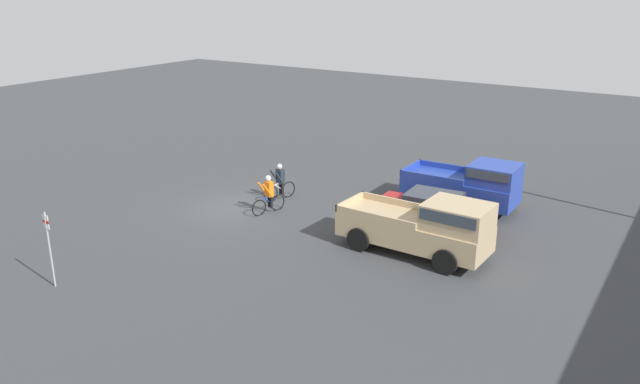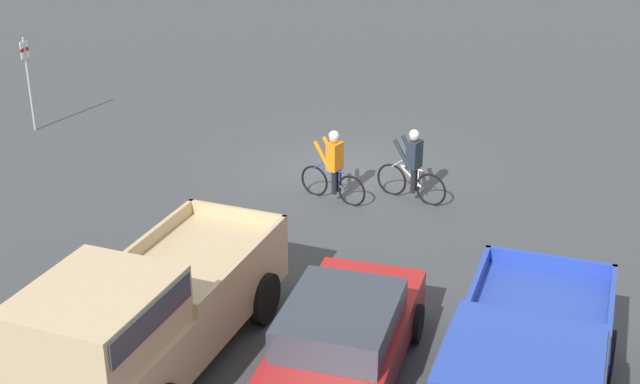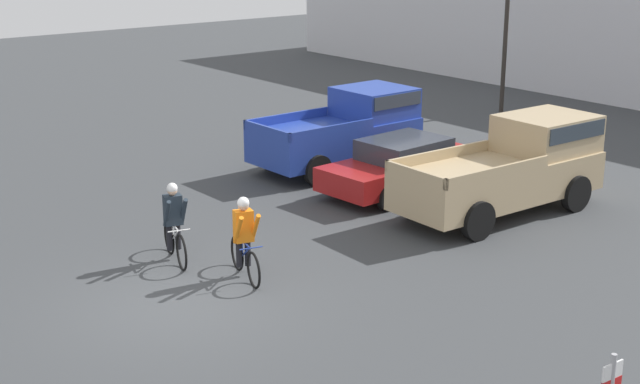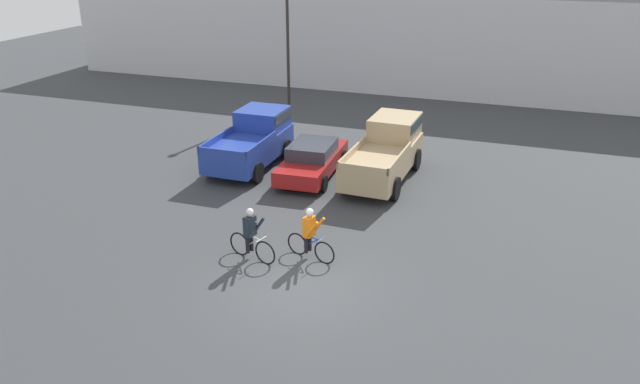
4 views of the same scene
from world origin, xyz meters
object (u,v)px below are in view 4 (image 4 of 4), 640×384
Objects in this scene: cyclist_0 at (310,234)px; cyclist_1 at (251,234)px; lamppost at (287,21)px; pickup_truck_1 at (387,149)px; pickup_truck_0 at (253,139)px; sedan_0 at (312,159)px.

cyclist_0 is 0.98× the size of cyclist_1.
pickup_truck_1 is at bearing -48.40° from lamppost.
pickup_truck_0 is at bearing 126.38° from cyclist_0.
lamppost is at bearing 131.60° from pickup_truck_1.
cyclist_0 reaches higher than sedan_0.
sedan_0 is 0.86× the size of pickup_truck_1.
lamppost reaches higher than cyclist_1.
pickup_truck_1 is 3.28× the size of cyclist_0.
pickup_truck_0 is 0.59× the size of lamppost.
pickup_truck_1 is at bearing 86.16° from cyclist_0.
lamppost reaches higher than pickup_truck_1.
pickup_truck_1 is (5.62, 0.44, 0.04)m from pickup_truck_0.
cyclist_0 is 18.14m from lamppost.
pickup_truck_0 is 2.82× the size of cyclist_1.
lamppost reaches higher than pickup_truck_0.
sedan_0 is at bearing -9.55° from pickup_truck_0.
pickup_truck_1 is (2.81, 0.91, 0.45)m from sedan_0.
sedan_0 is at bearing 109.68° from cyclist_0.
pickup_truck_1 is 12.24m from lamppost.
lamppost reaches higher than sedan_0.
cyclist_1 is at bearing -159.41° from cyclist_0.
cyclist_0 is 0.21× the size of lamppost.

